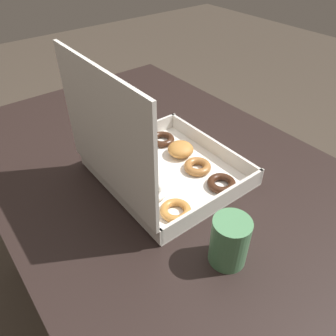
# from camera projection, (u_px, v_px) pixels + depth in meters

# --- Properties ---
(ground_plane) EXTENTS (8.00, 8.00, 0.00)m
(ground_plane) POSITION_uv_depth(u_px,v_px,m) (167.00, 317.00, 1.35)
(ground_plane) COLOR #42382D
(dining_table) EXTENTS (1.30, 0.82, 0.78)m
(dining_table) POSITION_uv_depth(u_px,v_px,m) (167.00, 200.00, 0.93)
(dining_table) COLOR black
(dining_table) RESTS_ON ground_plane
(donut_box) EXTENTS (0.35, 0.33, 0.33)m
(donut_box) POSITION_uv_depth(u_px,v_px,m) (153.00, 161.00, 0.80)
(donut_box) COLOR silver
(donut_box) RESTS_ON dining_table
(coffee_mug) EXTENTS (0.07, 0.07, 0.11)m
(coffee_mug) POSITION_uv_depth(u_px,v_px,m) (230.00, 241.00, 0.62)
(coffee_mug) COLOR #4C8456
(coffee_mug) RESTS_ON dining_table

